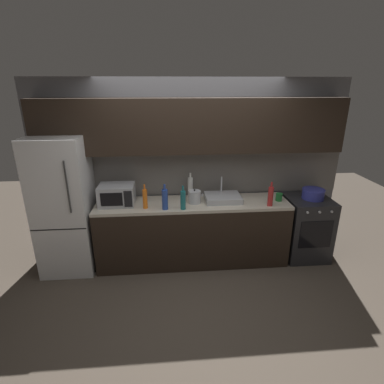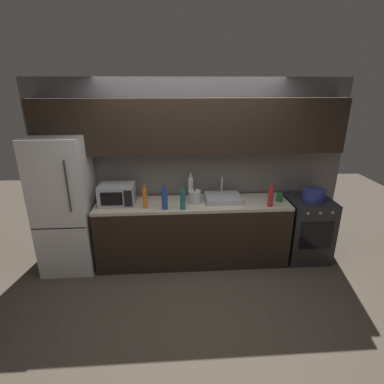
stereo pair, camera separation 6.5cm
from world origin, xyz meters
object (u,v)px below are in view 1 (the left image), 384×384
object	(u,v)px
refrigerator	(65,206)
mug_green	(279,197)
wine_bottle_red	(271,196)
wine_bottle_teal	(183,200)
cooking_pot	(313,194)
wine_bottle_orange	(145,199)
oven_range	(306,228)
microwave	(117,195)
kettle	(195,197)
wine_bottle_white	(190,187)
wine_bottle_blue	(165,199)

from	to	relation	value
refrigerator	mug_green	xyz separation A→B (m)	(2.87, -0.04, 0.04)
wine_bottle_red	wine_bottle_teal	bearing A→B (deg)	-178.98
wine_bottle_red	cooking_pot	world-z (taller)	wine_bottle_red
wine_bottle_orange	oven_range	bearing A→B (deg)	3.62
wine_bottle_orange	wine_bottle_red	size ratio (longest dim) A/B	0.99
microwave	kettle	world-z (taller)	microwave
wine_bottle_white	wine_bottle_blue	size ratio (longest dim) A/B	1.07
refrigerator	wine_bottle_white	xyz separation A→B (m)	(1.67, 0.20, 0.14)
refrigerator	mug_green	size ratio (longest dim) A/B	17.14
microwave	wine_bottle_red	distance (m)	2.02
wine_bottle_orange	cooking_pot	bearing A→B (deg)	3.59
wine_bottle_blue	wine_bottle_orange	distance (m)	0.26
refrigerator	wine_bottle_blue	world-z (taller)	refrigerator
wine_bottle_white	kettle	bearing A→B (deg)	-79.66
kettle	cooking_pot	xyz separation A→B (m)	(1.66, 0.02, -0.02)
refrigerator	cooking_pot	xyz separation A→B (m)	(3.37, 0.00, 0.06)
kettle	wine_bottle_red	distance (m)	1.00
refrigerator	wine_bottle_red	world-z (taller)	refrigerator
oven_range	mug_green	bearing A→B (deg)	-175.17
wine_bottle_red	refrigerator	bearing A→B (deg)	175.78
wine_bottle_white	wine_bottle_red	bearing A→B (deg)	-21.55
refrigerator	oven_range	bearing A→B (deg)	-0.02
wine_bottle_teal	cooking_pot	world-z (taller)	wine_bottle_teal
oven_range	cooking_pot	world-z (taller)	cooking_pot
wine_bottle_white	refrigerator	bearing A→B (deg)	-173.01
wine_bottle_teal	wine_bottle_blue	bearing A→B (deg)	175.74
refrigerator	wine_bottle_white	bearing A→B (deg)	6.99
refrigerator	wine_bottle_red	distance (m)	2.70
kettle	mug_green	bearing A→B (deg)	-1.18
kettle	wine_bottle_blue	distance (m)	0.44
microwave	mug_green	size ratio (longest dim) A/B	4.32
oven_range	cooking_pot	size ratio (longest dim) A/B	2.97
microwave	wine_bottle_orange	xyz separation A→B (m)	(0.38, -0.16, -0.00)
wine_bottle_white	wine_bottle_teal	size ratio (longest dim) A/B	1.13
kettle	mug_green	world-z (taller)	kettle
microwave	wine_bottle_blue	distance (m)	0.67
wine_bottle_teal	mug_green	world-z (taller)	wine_bottle_teal
wine_bottle_red	mug_green	size ratio (longest dim) A/B	3.04
wine_bottle_blue	cooking_pot	world-z (taller)	wine_bottle_blue
wine_bottle_orange	wine_bottle_white	bearing A→B (deg)	29.82
kettle	mug_green	size ratio (longest dim) A/B	1.90
refrigerator	wine_bottle_orange	distance (m)	1.08
oven_range	cooking_pot	bearing A→B (deg)	1.99
wine_bottle_orange	wine_bottle_red	bearing A→B (deg)	-1.88
wine_bottle_blue	wine_bottle_red	world-z (taller)	wine_bottle_blue
wine_bottle_blue	wine_bottle_white	bearing A→B (deg)	48.75
wine_bottle_orange	wine_bottle_red	world-z (taller)	wine_bottle_red
wine_bottle_white	mug_green	world-z (taller)	wine_bottle_white
kettle	wine_bottle_orange	bearing A→B (deg)	-168.83
wine_bottle_teal	wine_bottle_white	bearing A→B (deg)	73.42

